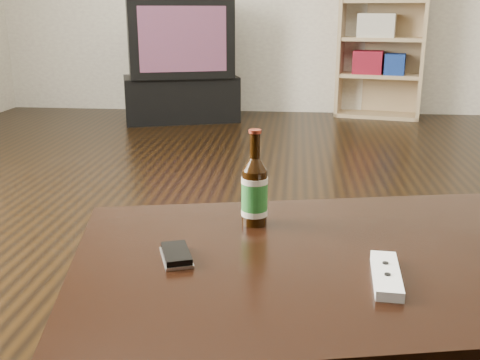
# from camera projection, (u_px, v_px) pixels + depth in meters

# --- Properties ---
(floor) EXTENTS (5.00, 6.00, 0.01)m
(floor) POSITION_uv_depth(u_px,v_px,m) (294.00, 264.00, 1.92)
(floor) COLOR black
(floor) RESTS_ON ground
(tv_stand) EXTENTS (0.95, 0.67, 0.34)m
(tv_stand) POSITION_uv_depth(u_px,v_px,m) (181.00, 98.00, 4.37)
(tv_stand) COLOR black
(tv_stand) RESTS_ON floor
(tv) EXTENTS (0.87, 0.69, 0.57)m
(tv) POSITION_uv_depth(u_px,v_px,m) (179.00, 38.00, 4.24)
(tv) COLOR black
(tv) RESTS_ON tv_stand
(bookshelf) EXTENTS (0.71, 0.44, 1.23)m
(bookshelf) POSITION_uv_depth(u_px,v_px,m) (382.00, 36.00, 4.42)
(bookshelf) COLOR tan
(bookshelf) RESTS_ON floor
(coffee_table) EXTENTS (1.17, 0.83, 0.40)m
(coffee_table) POSITION_uv_depth(u_px,v_px,m) (366.00, 279.00, 1.04)
(coffee_table) COLOR black
(coffee_table) RESTS_ON floor
(beer_bottle) EXTENTS (0.06, 0.06, 0.20)m
(beer_bottle) POSITION_uv_depth(u_px,v_px,m) (255.00, 192.00, 1.15)
(beer_bottle) COLOR black
(beer_bottle) RESTS_ON coffee_table
(phone) EXTENTS (0.08, 0.11, 0.02)m
(phone) POSITION_uv_depth(u_px,v_px,m) (176.00, 255.00, 1.00)
(phone) COLOR silver
(phone) RESTS_ON coffee_table
(remote) EXTENTS (0.05, 0.16, 0.02)m
(remote) POSITION_uv_depth(u_px,v_px,m) (386.00, 275.00, 0.92)
(remote) COLOR white
(remote) RESTS_ON coffee_table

